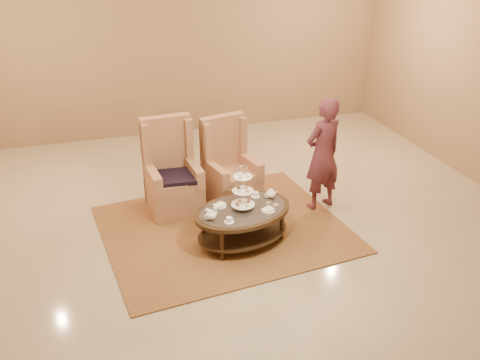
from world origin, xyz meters
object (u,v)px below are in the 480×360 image
object	(u,v)px
armchair_left	(172,179)
person	(323,154)
armchair_right	(229,173)
tea_table	(243,215)

from	to	relation	value
armchair_left	person	xyz separation A→B (m)	(1.99, -0.59, 0.37)
armchair_left	armchair_right	distance (m)	0.82
tea_table	armchair_right	bearing A→B (deg)	67.11
tea_table	person	size ratio (longest dim) A/B	0.90
armchair_right	person	xyz separation A→B (m)	(1.17, -0.59, 0.39)
armchair_right	person	size ratio (longest dim) A/B	0.76
person	armchair_left	bearing A→B (deg)	-33.80
tea_table	armchair_left	bearing A→B (deg)	104.45
armchair_right	tea_table	bearing A→B (deg)	-110.65
tea_table	armchair_left	world-z (taller)	armchair_left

